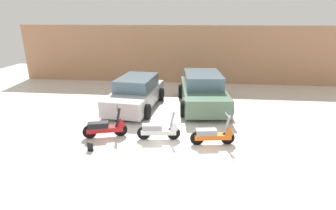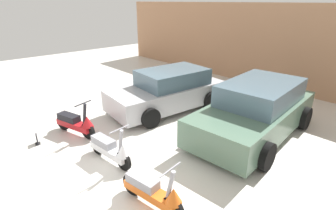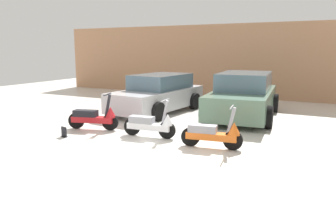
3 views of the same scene
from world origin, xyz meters
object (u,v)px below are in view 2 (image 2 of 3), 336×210
Objects in this scene: scooter_front_left at (76,123)px; scooter_front_center at (154,191)px; scooter_front_right at (111,149)px; car_rear_left at (168,91)px; car_rear_center at (256,110)px; placard_near_left_scooter at (37,140)px.

scooter_front_center is at bearing -18.88° from scooter_front_left.
scooter_front_left is 1.78m from scooter_front_right.
scooter_front_center is at bearing -11.95° from scooter_front_right.
car_rear_left is 0.92× the size of car_rear_center.
car_rear_center reaches higher than car_rear_left.
scooter_front_center is 3.79m from car_rear_center.
car_rear_left is 15.49× the size of placard_near_left_scooter.
scooter_front_right is at bearing -15.84° from scooter_front_left.
scooter_front_center is 4.57m from car_rear_left.
car_rear_left is at bearing 68.46° from scooter_front_left.
placard_near_left_scooter is at bearing -176.39° from scooter_front_center.
car_rear_left reaches higher than scooter_front_right.
car_rear_center is at bearing 105.68° from car_rear_left.
placard_near_left_scooter is (-3.70, -0.79, -0.23)m from scooter_front_center.
scooter_front_right reaches higher than placard_near_left_scooter.
scooter_front_right reaches higher than scooter_front_center.
scooter_front_left is 3.11m from car_rear_left.
scooter_front_left is 1.02× the size of scooter_front_center.
scooter_front_center is at bearing 50.14° from car_rear_left.
scooter_front_center is 5.34× the size of placard_near_left_scooter.
placard_near_left_scooter is (-0.21, -0.97, -0.24)m from scooter_front_left.
scooter_front_left is at bearing 77.94° from placard_near_left_scooter.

